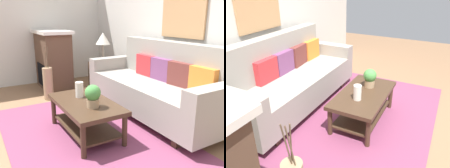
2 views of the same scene
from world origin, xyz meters
TOP-DOWN VIEW (x-y plane):
  - ground_plane at (0.00, 0.00)m, footprint 9.68×9.68m
  - wall_back at (0.00, 2.16)m, footprint 5.68×0.10m
  - wall_left at (-2.89, 0.55)m, footprint 0.10×5.11m
  - area_rug at (0.00, 0.50)m, footprint 2.88×1.86m
  - couch at (-0.14, 1.62)m, footprint 2.35×0.84m
  - throw_pillow_crimson at (-0.51, 1.75)m, footprint 0.36×0.12m
  - throw_pillow_plum at (-0.14, 1.75)m, footprint 0.36×0.13m
  - throw_pillow_maroon at (0.24, 1.75)m, footprint 0.37×0.16m
  - throw_pillow_orange at (0.61, 1.75)m, footprint 0.36×0.12m
  - coffee_table at (-0.06, 0.49)m, footprint 1.10×0.60m
  - tabletop_vase at (-0.27, 0.50)m, footprint 0.10×0.10m
  - potted_plant_tabletop at (0.15, 0.49)m, footprint 0.18×0.18m
  - side_table at (-1.61, 1.57)m, footprint 0.44×0.44m
  - table_lamp at (-1.61, 1.57)m, footprint 0.28×0.28m
  - fireplace at (-2.29, 0.79)m, footprint 1.02×0.58m
  - floor_vase at (-1.62, 0.48)m, footprint 0.17×0.17m
  - floor_vase_branch_a at (-1.60, 0.48)m, footprint 0.03×0.05m
  - floor_vase_branch_b at (-1.63, 0.50)m, footprint 0.04×0.05m
  - floor_vase_branch_c at (-1.63, 0.46)m, footprint 0.04×0.05m
  - framed_painting at (-0.14, 2.09)m, footprint 0.82×0.03m

SIDE VIEW (x-z plane):
  - ground_plane at x=0.00m, z-range 0.00..0.00m
  - area_rug at x=0.00m, z-range 0.00..0.01m
  - side_table at x=-1.61m, z-range 0.00..0.56m
  - floor_vase at x=-1.62m, z-range 0.00..0.57m
  - coffee_table at x=-0.06m, z-range 0.10..0.53m
  - couch at x=-0.14m, z-range -0.11..0.97m
  - tabletop_vase at x=-0.27m, z-range 0.43..0.63m
  - potted_plant_tabletop at x=0.15m, z-range 0.44..0.70m
  - fireplace at x=-2.29m, z-range 0.01..1.17m
  - throw_pillow_crimson at x=-0.51m, z-range 0.52..0.84m
  - throw_pillow_plum at x=-0.14m, z-range 0.52..0.84m
  - throw_pillow_maroon at x=0.24m, z-range 0.52..0.84m
  - throw_pillow_orange at x=0.61m, z-range 0.52..0.84m
  - floor_vase_branch_a at x=-1.60m, z-range 0.57..0.93m
  - floor_vase_branch_b at x=-1.63m, z-range 0.57..0.93m
  - floor_vase_branch_c at x=-1.63m, z-range 0.57..0.93m
  - table_lamp at x=-1.61m, z-range 0.71..1.28m
  - wall_back at x=0.00m, z-range 0.00..2.70m
  - wall_left at x=-2.89m, z-range 0.00..2.70m
  - framed_painting at x=-0.14m, z-range 1.12..1.93m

